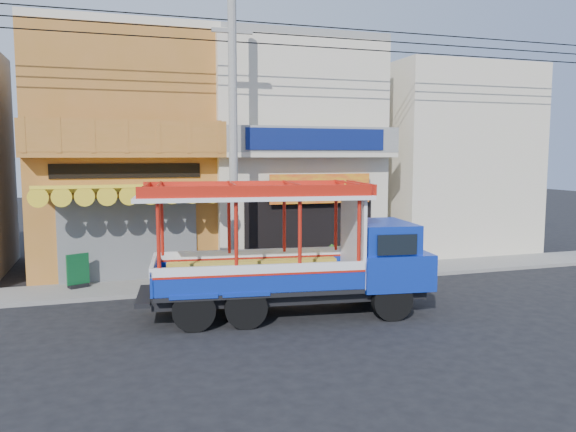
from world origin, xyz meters
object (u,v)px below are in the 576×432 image
at_px(potted_plant_a, 288,261).
at_px(green_sign, 78,273).
at_px(utility_pole, 238,121).
at_px(songthaew_truck, 308,251).
at_px(potted_plant_b, 334,258).

bearing_deg(potted_plant_a, green_sign, 140.30).
xyz_separation_m(utility_pole, songthaew_truck, (1.07, -3.19, -3.42)).
bearing_deg(utility_pole, potted_plant_b, 15.43).
height_order(potted_plant_a, potted_plant_b, potted_plant_b).
distance_m(songthaew_truck, potted_plant_a, 4.36).
height_order(songthaew_truck, potted_plant_b, songthaew_truck).
distance_m(utility_pole, potted_plant_b, 5.75).
relative_size(utility_pole, green_sign, 27.72).
bearing_deg(songthaew_truck, potted_plant_b, 59.71).
xyz_separation_m(green_sign, potted_plant_a, (6.51, -0.10, 0.02)).
bearing_deg(utility_pole, green_sign, 167.09).
relative_size(utility_pole, potted_plant_b, 31.37).
bearing_deg(potted_plant_b, potted_plant_a, 53.73).
distance_m(potted_plant_a, potted_plant_b, 1.64).
bearing_deg(green_sign, songthaew_truck, -36.64).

